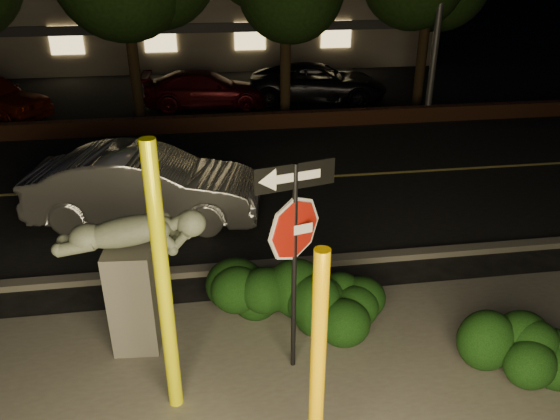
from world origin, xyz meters
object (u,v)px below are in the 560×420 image
(sculpture, at_px, (132,267))
(signpost, at_px, (295,230))
(parked_car_dark, at_px, (318,83))
(yellow_pole_right, at_px, (317,384))
(yellow_pole_left, at_px, (164,287))
(silver_sedan, at_px, (145,186))
(parked_car_darkred, at_px, (206,90))

(sculpture, bearing_deg, signpost, -15.29)
(sculpture, bearing_deg, parked_car_dark, 72.20)
(yellow_pole_right, relative_size, sculpture, 1.38)
(yellow_pole_left, height_order, signpost, yellow_pole_left)
(silver_sedan, bearing_deg, parked_car_darkred, -0.56)
(signpost, height_order, sculpture, signpost)
(yellow_pole_left, distance_m, silver_sedan, 5.56)
(sculpture, height_order, silver_sedan, sculpture)
(yellow_pole_right, height_order, signpost, signpost)
(silver_sedan, xyz_separation_m, parked_car_darkred, (1.48, 8.87, -0.14))
(yellow_pole_right, xyz_separation_m, sculpture, (-2.03, 2.73, -0.16))
(signpost, xyz_separation_m, parked_car_darkred, (-0.85, 13.81, -1.53))
(signpost, relative_size, parked_car_darkred, 0.68)
(yellow_pole_left, xyz_separation_m, sculpture, (-0.52, 1.25, -0.45))
(parked_car_darkred, bearing_deg, sculpture, 177.31)
(sculpture, relative_size, silver_sedan, 0.46)
(yellow_pole_left, distance_m, sculpture, 1.43)
(yellow_pole_right, height_order, parked_car_dark, yellow_pole_right)
(yellow_pole_right, distance_m, parked_car_dark, 16.33)
(yellow_pole_left, bearing_deg, parked_car_dark, 71.16)
(yellow_pole_left, height_order, yellow_pole_right, yellow_pole_left)
(parked_car_dark, bearing_deg, sculpture, 168.28)
(yellow_pole_left, bearing_deg, signpost, 16.41)
(yellow_pole_right, bearing_deg, yellow_pole_left, 135.64)
(signpost, distance_m, sculpture, 2.42)
(yellow_pole_left, distance_m, parked_car_darkred, 14.36)
(yellow_pole_left, distance_m, yellow_pole_right, 2.13)
(yellow_pole_right, relative_size, parked_car_dark, 0.60)
(yellow_pole_left, xyz_separation_m, signpost, (1.62, 0.48, 0.37))
(signpost, xyz_separation_m, parked_car_dark, (3.32, 13.99, -1.48))
(yellow_pole_right, height_order, parked_car_darkred, yellow_pole_right)
(yellow_pole_right, distance_m, sculpture, 3.40)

